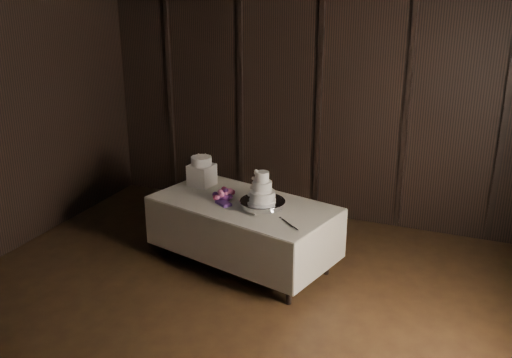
% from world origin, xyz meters
% --- Properties ---
extents(room, '(6.08, 7.08, 3.08)m').
position_xyz_m(room, '(0.00, 0.00, 1.50)').
color(room, black).
rests_on(room, ground).
extents(display_table, '(2.18, 1.49, 0.76)m').
position_xyz_m(display_table, '(-0.31, 1.76, 0.42)').
color(display_table, white).
rests_on(display_table, ground).
extents(cake_stand, '(0.64, 0.64, 0.09)m').
position_xyz_m(cake_stand, '(-0.06, 1.67, 0.81)').
color(cake_stand, silver).
rests_on(cake_stand, display_table).
extents(wedding_cake, '(0.30, 0.27, 0.32)m').
position_xyz_m(wedding_cake, '(-0.08, 1.66, 0.98)').
color(wedding_cake, white).
rests_on(wedding_cake, cake_stand).
extents(bouquet, '(0.46, 0.49, 0.19)m').
position_xyz_m(bouquet, '(-0.53, 1.74, 0.82)').
color(bouquet, '#D55E92').
rests_on(bouquet, display_table).
extents(box_pedestal, '(0.30, 0.30, 0.25)m').
position_xyz_m(box_pedestal, '(-0.98, 2.08, 0.89)').
color(box_pedestal, white).
rests_on(box_pedestal, display_table).
extents(small_cake, '(0.25, 0.25, 0.10)m').
position_xyz_m(small_cake, '(-0.98, 2.08, 1.06)').
color(small_cake, white).
rests_on(small_cake, box_pedestal).
extents(cake_knife, '(0.29, 0.26, 0.01)m').
position_xyz_m(cake_knife, '(0.30, 1.42, 0.77)').
color(cake_knife, silver).
rests_on(cake_knife, display_table).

